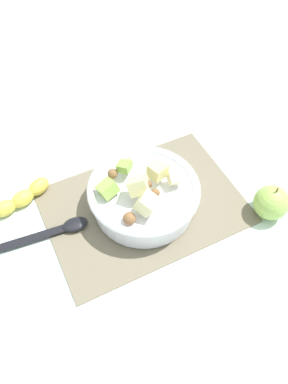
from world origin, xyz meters
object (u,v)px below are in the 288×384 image
at_px(salad_bowl, 144,194).
at_px(whole_apple, 271,203).
at_px(serving_spoon, 59,230).
at_px(banana_whole, 22,198).

relative_size(salad_bowl, whole_apple, 2.73).
distance_m(serving_spoon, banana_whole, 0.13).
xyz_separation_m(salad_bowl, whole_apple, (-0.24, 0.14, -0.01)).
bearing_deg(salad_bowl, serving_spoon, -5.69).
relative_size(serving_spoon, banana_whole, 1.30).
xyz_separation_m(salad_bowl, banana_whole, (0.25, -0.13, -0.03)).
distance_m(salad_bowl, serving_spoon, 0.20).
height_order(salad_bowl, whole_apple, salad_bowl).
relative_size(whole_apple, banana_whole, 0.60).
height_order(salad_bowl, serving_spoon, salad_bowl).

